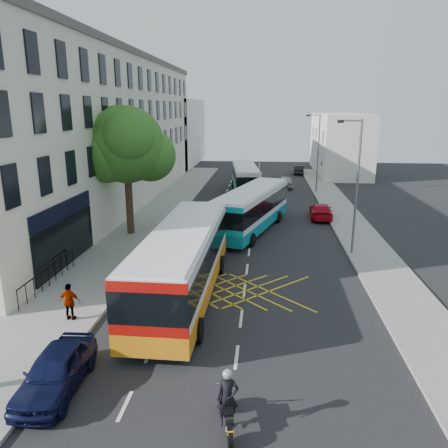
% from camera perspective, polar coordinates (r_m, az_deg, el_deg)
% --- Properties ---
extents(ground, '(120.00, 120.00, 0.00)m').
position_cam_1_polar(ground, '(16.55, 1.65, -16.99)').
color(ground, black).
rests_on(ground, ground).
extents(pavement_left, '(5.00, 70.00, 0.15)m').
position_cam_1_polar(pavement_left, '(31.70, -12.04, -1.28)').
color(pavement_left, gray).
rests_on(pavement_left, ground).
extents(pavement_right, '(3.00, 70.00, 0.15)m').
position_cam_1_polar(pavement_right, '(31.01, 17.50, -2.02)').
color(pavement_right, gray).
rests_on(pavement_right, ground).
extents(terrace_main, '(8.30, 45.00, 13.50)m').
position_cam_1_polar(terrace_main, '(41.33, -16.06, 11.61)').
color(terrace_main, beige).
rests_on(terrace_main, ground).
extents(terrace_far, '(8.00, 20.00, 10.00)m').
position_cam_1_polar(terrace_far, '(70.70, -6.94, 11.79)').
color(terrace_far, silver).
rests_on(terrace_far, ground).
extents(building_right, '(6.00, 18.00, 8.00)m').
position_cam_1_polar(building_right, '(63.03, 14.83, 10.13)').
color(building_right, silver).
rests_on(building_right, ground).
extents(street_tree, '(6.30, 5.70, 8.80)m').
position_cam_1_polar(street_tree, '(30.56, -12.71, 9.97)').
color(street_tree, '#382619').
rests_on(street_tree, pavement_left).
extents(lamp_near, '(1.45, 0.15, 8.00)m').
position_cam_1_polar(lamp_near, '(26.89, 16.81, 5.46)').
color(lamp_near, slate).
rests_on(lamp_near, pavement_right).
extents(lamp_far, '(1.45, 0.15, 8.00)m').
position_cam_1_polar(lamp_far, '(46.52, 12.08, 9.52)').
color(lamp_far, slate).
rests_on(lamp_far, pavement_right).
extents(railings, '(0.08, 5.60, 1.14)m').
position_cam_1_polar(railings, '(23.44, -21.95, -6.24)').
color(railings, black).
rests_on(railings, pavement_left).
extents(bus_near, '(3.16, 12.13, 3.40)m').
position_cam_1_polar(bus_near, '(20.56, -5.36, -4.91)').
color(bus_near, silver).
rests_on(bus_near, ground).
extents(bus_mid, '(5.58, 11.32, 3.11)m').
position_cam_1_polar(bus_mid, '(31.82, 3.62, 1.99)').
color(bus_mid, silver).
rests_on(bus_mid, ground).
extents(bus_far, '(3.53, 10.53, 2.90)m').
position_cam_1_polar(bus_far, '(46.52, 2.82, 5.99)').
color(bus_far, silver).
rests_on(bus_far, ground).
extents(motorbike, '(0.74, 2.10, 1.87)m').
position_cam_1_polar(motorbike, '(13.08, 0.45, -22.06)').
color(motorbike, black).
rests_on(motorbike, ground).
extents(parked_car_blue, '(1.75, 4.05, 1.36)m').
position_cam_1_polar(parked_car_blue, '(15.55, -21.11, -17.44)').
color(parked_car_blue, black).
rests_on(parked_car_blue, ground).
extents(parked_car_silver, '(1.50, 3.81, 1.23)m').
position_cam_1_polar(parked_car_silver, '(20.91, -11.19, -8.25)').
color(parked_car_silver, '#93969A').
rests_on(parked_car_silver, ground).
extents(red_hatchback, '(1.98, 4.36, 1.24)m').
position_cam_1_polar(red_hatchback, '(36.46, 12.53, 1.69)').
color(red_hatchback, '#B30714').
rests_on(red_hatchback, ground).
extents(distant_car_grey, '(2.51, 5.32, 1.47)m').
position_cam_1_polar(distant_car_grey, '(56.07, 2.95, 6.70)').
color(distant_car_grey, '#414549').
rests_on(distant_car_grey, ground).
extents(distant_car_silver, '(1.97, 4.02, 1.32)m').
position_cam_1_polar(distant_car_silver, '(50.07, 7.93, 5.50)').
color(distant_car_silver, '#9DA0A4').
rests_on(distant_car_silver, ground).
extents(distant_car_dark, '(1.54, 3.71, 1.20)m').
position_cam_1_polar(distant_car_dark, '(60.63, 9.76, 7.00)').
color(distant_car_dark, black).
rests_on(distant_car_dark, ground).
extents(pedestrian_far, '(0.95, 0.43, 1.60)m').
position_cam_1_polar(pedestrian_far, '(19.51, -19.50, -9.56)').
color(pedestrian_far, gray).
rests_on(pedestrian_far, pavement_left).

